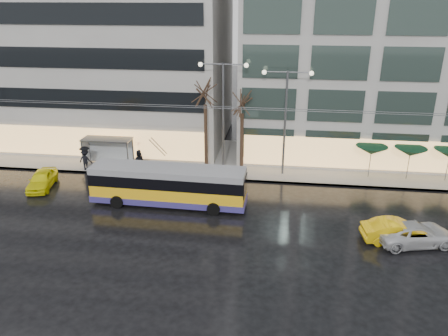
% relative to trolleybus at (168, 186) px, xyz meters
% --- Properties ---
extents(ground, '(140.00, 140.00, 0.00)m').
position_rel_trolleybus_xyz_m(ground, '(1.07, -4.22, -1.39)').
color(ground, black).
rests_on(ground, ground).
extents(sidewalk, '(80.00, 10.00, 0.15)m').
position_rel_trolleybus_xyz_m(sidewalk, '(3.07, 9.78, -1.31)').
color(sidewalk, gray).
rests_on(sidewalk, ground).
extents(kerb, '(80.00, 0.10, 0.15)m').
position_rel_trolleybus_xyz_m(kerb, '(3.07, 4.83, -1.31)').
color(kerb, slate).
rests_on(kerb, ground).
extents(building_left, '(34.00, 14.00, 22.00)m').
position_rel_trolleybus_xyz_m(building_left, '(-14.93, 14.78, 9.76)').
color(building_left, '#9F9C97').
rests_on(building_left, sidewalk).
extents(building_right, '(32.00, 14.00, 25.00)m').
position_rel_trolleybus_xyz_m(building_right, '(20.07, 14.78, 11.26)').
color(building_right, '#9F9C97').
rests_on(building_right, sidewalk).
extents(trolleybus, '(11.12, 4.46, 5.13)m').
position_rel_trolleybus_xyz_m(trolleybus, '(0.00, 0.00, 0.00)').
color(trolleybus, yellow).
rests_on(trolleybus, ground).
extents(catenary, '(42.24, 5.12, 7.00)m').
position_rel_trolleybus_xyz_m(catenary, '(2.07, 3.72, 2.86)').
color(catenary, '#595B60').
rests_on(catenary, ground).
extents(bus_shelter, '(4.20, 1.60, 2.51)m').
position_rel_trolleybus_xyz_m(bus_shelter, '(-7.32, 6.47, 0.57)').
color(bus_shelter, '#595B60').
rests_on(bus_shelter, sidewalk).
extents(street_lamp_near, '(3.96, 0.36, 9.03)m').
position_rel_trolleybus_xyz_m(street_lamp_near, '(3.07, 6.58, 4.60)').
color(street_lamp_near, '#595B60').
rests_on(street_lamp_near, sidewalk).
extents(street_lamp_far, '(3.96, 0.36, 8.53)m').
position_rel_trolleybus_xyz_m(street_lamp_far, '(8.07, 6.58, 4.33)').
color(street_lamp_far, '#595B60').
rests_on(street_lamp_far, sidewalk).
extents(tree_a, '(3.20, 3.20, 8.40)m').
position_rel_trolleybus_xyz_m(tree_a, '(1.57, 6.78, 5.70)').
color(tree_a, black).
rests_on(tree_a, sidewalk).
extents(tree_b, '(3.20, 3.20, 7.70)m').
position_rel_trolleybus_xyz_m(tree_b, '(4.57, 6.98, 5.01)').
color(tree_b, black).
rests_on(tree_b, sidewalk).
extents(parasol_a, '(2.50, 2.50, 2.65)m').
position_rel_trolleybus_xyz_m(parasol_a, '(15.07, 6.78, 1.06)').
color(parasol_a, '#595B60').
rests_on(parasol_a, sidewalk).
extents(parasol_b, '(2.50, 2.50, 2.65)m').
position_rel_trolleybus_xyz_m(parasol_b, '(18.07, 6.78, 1.06)').
color(parasol_b, '#595B60').
rests_on(parasol_b, sidewalk).
extents(taxi_a, '(2.41, 4.27, 1.37)m').
position_rel_trolleybus_xyz_m(taxi_a, '(-10.53, 1.54, -0.70)').
color(taxi_a, '#F3EC0C').
rests_on(taxi_a, ground).
extents(taxi_b, '(4.35, 1.96, 1.38)m').
position_rel_trolleybus_xyz_m(taxi_b, '(15.05, -3.13, -0.70)').
color(taxi_b, yellow).
rests_on(taxi_b, ground).
extents(sedan_silver, '(5.15, 3.26, 1.33)m').
position_rel_trolleybus_xyz_m(sedan_silver, '(16.11, -3.26, -0.73)').
color(sedan_silver, silver).
rests_on(sedan_silver, ground).
extents(pedestrian_a, '(1.10, 1.11, 2.19)m').
position_rel_trolleybus_xyz_m(pedestrian_a, '(-4.28, 6.63, 0.25)').
color(pedestrian_a, black).
rests_on(pedestrian_a, sidewalk).
extents(pedestrian_b, '(1.07, 0.91, 1.93)m').
position_rel_trolleybus_xyz_m(pedestrian_b, '(-3.90, 5.23, -0.27)').
color(pedestrian_b, black).
rests_on(pedestrian_b, sidewalk).
extents(pedestrian_c, '(1.25, 0.92, 2.11)m').
position_rel_trolleybus_xyz_m(pedestrian_c, '(-8.54, 5.18, -0.12)').
color(pedestrian_c, black).
rests_on(pedestrian_c, sidewalk).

